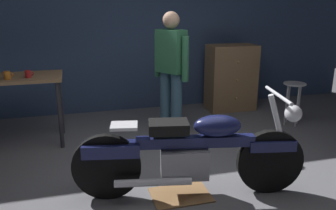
% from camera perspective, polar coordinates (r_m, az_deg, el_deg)
% --- Properties ---
extents(ground_plane, '(12.00, 12.00, 0.00)m').
position_cam_1_polar(ground_plane, '(3.65, 3.18, -12.92)').
color(ground_plane, slate).
extents(back_wall, '(8.00, 0.12, 3.10)m').
position_cam_1_polar(back_wall, '(5.90, -5.47, 14.16)').
color(back_wall, '#384C70').
rests_on(back_wall, ground_plane).
extents(workbench, '(1.30, 0.64, 0.90)m').
position_cam_1_polar(workbench, '(4.77, -24.62, 2.89)').
color(workbench, '#99724C').
rests_on(workbench, ground_plane).
extents(motorcycle, '(2.16, 0.73, 1.00)m').
position_cam_1_polar(motorcycle, '(3.29, 3.89, -7.61)').
color(motorcycle, black).
rests_on(motorcycle, ground_plane).
extents(person_standing, '(0.39, 0.49, 1.67)m').
position_cam_1_polar(person_standing, '(4.69, 0.49, 5.92)').
color(person_standing, '#3E637A').
rests_on(person_standing, ground_plane).
extents(shop_stool, '(0.32, 0.32, 0.64)m').
position_cam_1_polar(shop_stool, '(5.49, 19.86, 1.94)').
color(shop_stool, '#B2B2B7').
rests_on(shop_stool, ground_plane).
extents(wooden_dresser, '(0.80, 0.47, 1.10)m').
position_cam_1_polar(wooden_dresser, '(6.02, 10.24, 4.42)').
color(wooden_dresser, '#99724C').
rests_on(wooden_dresser, ground_plane).
extents(drip_tray, '(0.56, 0.40, 0.01)m').
position_cam_1_polar(drip_tray, '(3.47, 2.08, -14.45)').
color(drip_tray, olive).
rests_on(drip_tray, ground_plane).
extents(mug_orange_travel, '(0.11, 0.08, 0.10)m').
position_cam_1_polar(mug_orange_travel, '(4.58, -24.75, 4.43)').
color(mug_orange_travel, orange).
rests_on(mug_orange_travel, workbench).
extents(mug_red_diner, '(0.10, 0.07, 0.09)m').
position_cam_1_polar(mug_red_diner, '(4.58, -21.86, 4.71)').
color(mug_red_diner, red).
rests_on(mug_red_diner, workbench).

